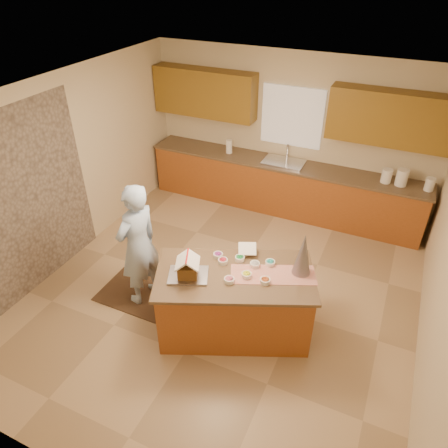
{
  "coord_description": "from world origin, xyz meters",
  "views": [
    {
      "loc": [
        1.77,
        -3.91,
        4.02
      ],
      "look_at": [
        -0.1,
        0.2,
        1.0
      ],
      "focal_mm": 33.36,
      "sensor_mm": 36.0,
      "label": 1
    }
  ],
  "objects_px": {
    "island_base": "(234,303)",
    "tinsel_tree": "(303,254)",
    "gingerbread_house": "(188,268)",
    "boy": "(138,245)"
  },
  "relations": [
    {
      "from": "boy",
      "to": "island_base",
      "type": "bearing_deg",
      "value": 102.05
    },
    {
      "from": "island_base",
      "to": "tinsel_tree",
      "type": "xyz_separation_m",
      "value": [
        0.68,
        0.34,
        0.73
      ]
    },
    {
      "from": "tinsel_tree",
      "to": "boy",
      "type": "bearing_deg",
      "value": -171.11
    },
    {
      "from": "island_base",
      "to": "gingerbread_house",
      "type": "height_order",
      "value": "gingerbread_house"
    },
    {
      "from": "island_base",
      "to": "boy",
      "type": "distance_m",
      "value": 1.42
    },
    {
      "from": "tinsel_tree",
      "to": "boy",
      "type": "height_order",
      "value": "boy"
    },
    {
      "from": "island_base",
      "to": "boy",
      "type": "xyz_separation_m",
      "value": [
        -1.35,
        0.02,
        0.44
      ]
    },
    {
      "from": "boy",
      "to": "gingerbread_house",
      "type": "height_order",
      "value": "boy"
    },
    {
      "from": "island_base",
      "to": "gingerbread_house",
      "type": "xyz_separation_m",
      "value": [
        -0.47,
        -0.25,
        0.59
      ]
    },
    {
      "from": "boy",
      "to": "tinsel_tree",
      "type": "bearing_deg",
      "value": 111.94
    }
  ]
}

